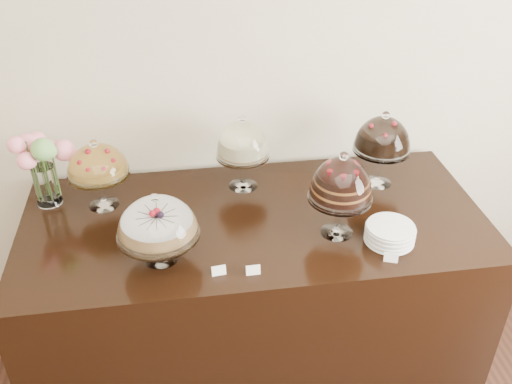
{
  "coord_description": "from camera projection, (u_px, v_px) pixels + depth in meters",
  "views": [
    {
      "loc": [
        -0.48,
        0.27,
        2.49
      ],
      "look_at": [
        -0.17,
        2.4,
        1.08
      ],
      "focal_mm": 40.0,
      "sensor_mm": 36.0,
      "label": 1
    }
  ],
  "objects": [
    {
      "name": "cake_stand_sugar_sponge",
      "position": [
        157.0,
        221.0,
        2.35
      ],
      "size": [
        0.35,
        0.35,
        0.33
      ],
      "color": "white",
      "rests_on": "display_counter"
    },
    {
      "name": "cake_stand_dark_choco",
      "position": [
        383.0,
        137.0,
        2.83
      ],
      "size": [
        0.29,
        0.29,
        0.41
      ],
      "color": "white",
      "rests_on": "display_counter"
    },
    {
      "name": "plate_stack",
      "position": [
        390.0,
        234.0,
        2.54
      ],
      "size": [
        0.22,
        0.22,
        0.08
      ],
      "color": "white",
      "rests_on": "display_counter"
    },
    {
      "name": "price_card_right",
      "position": [
        391.0,
        258.0,
        2.43
      ],
      "size": [
        0.06,
        0.03,
        0.04
      ],
      "primitive_type": "cube",
      "rotation": [
        -0.21,
        0.0,
        -0.35
      ],
      "color": "white",
      "rests_on": "display_counter"
    },
    {
      "name": "cake_stand_choco_layer",
      "position": [
        341.0,
        182.0,
        2.47
      ],
      "size": [
        0.29,
        0.29,
        0.42
      ],
      "color": "white",
      "rests_on": "display_counter"
    },
    {
      "name": "price_card_left",
      "position": [
        219.0,
        271.0,
        2.36
      ],
      "size": [
        0.06,
        0.02,
        0.04
      ],
      "primitive_type": "cube",
      "rotation": [
        -0.21,
        0.0,
        0.11
      ],
      "color": "white",
      "rests_on": "display_counter"
    },
    {
      "name": "price_card_extra",
      "position": [
        253.0,
        270.0,
        2.36
      ],
      "size": [
        0.06,
        0.02,
        0.04
      ],
      "primitive_type": "cube",
      "rotation": [
        -0.21,
        0.0,
        0.01
      ],
      "color": "white",
      "rests_on": "display_counter"
    },
    {
      "name": "cake_stand_fruit_tart",
      "position": [
        97.0,
        163.0,
        2.68
      ],
      "size": [
        0.3,
        0.3,
        0.36
      ],
      "color": "white",
      "rests_on": "display_counter"
    },
    {
      "name": "wall_back",
      "position": [
        271.0,
        55.0,
        2.86
      ],
      "size": [
        5.0,
        0.04,
        3.0
      ],
      "primitive_type": "cube",
      "color": "beige",
      "rests_on": "ground"
    },
    {
      "name": "flower_vase",
      "position": [
        42.0,
        159.0,
        2.68
      ],
      "size": [
        0.28,
        0.25,
        0.4
      ],
      "color": "white",
      "rests_on": "display_counter"
    },
    {
      "name": "cake_stand_cheesecake",
      "position": [
        243.0,
        143.0,
        2.81
      ],
      "size": [
        0.27,
        0.27,
        0.4
      ],
      "color": "white",
      "rests_on": "display_counter"
    },
    {
      "name": "display_counter",
      "position": [
        255.0,
        288.0,
        2.96
      ],
      "size": [
        2.2,
        1.0,
        0.9
      ],
      "primitive_type": "cube",
      "color": "black",
      "rests_on": "ground"
    }
  ]
}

